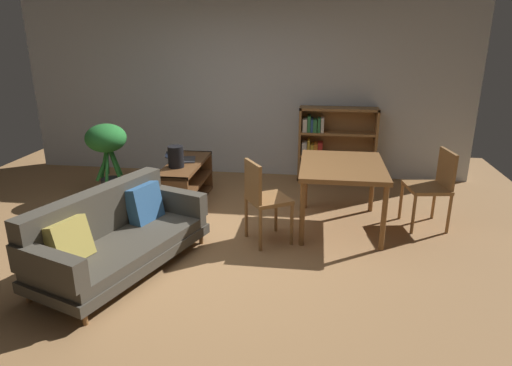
% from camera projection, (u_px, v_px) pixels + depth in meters
% --- Properties ---
extents(ground_plane, '(8.16, 8.16, 0.00)m').
position_uv_depth(ground_plane, '(203.00, 248.00, 4.67)').
color(ground_plane, '#A87A4C').
extents(back_wall_panel, '(6.80, 0.10, 2.70)m').
position_uv_depth(back_wall_panel, '(243.00, 87.00, 6.77)').
color(back_wall_panel, silver).
rests_on(back_wall_panel, ground_plane).
extents(fabric_couch, '(1.32, 1.89, 0.74)m').
position_uv_depth(fabric_couch, '(115.00, 235.00, 4.19)').
color(fabric_couch, brown).
rests_on(fabric_couch, ground_plane).
extents(media_console, '(0.42, 1.24, 0.54)m').
position_uv_depth(media_console, '(186.00, 183.00, 5.82)').
color(media_console, brown).
rests_on(media_console, ground_plane).
extents(open_laptop, '(0.44, 0.38, 0.09)m').
position_uv_depth(open_laptop, '(182.00, 159.00, 5.84)').
color(open_laptop, '#333338').
rests_on(open_laptop, media_console).
extents(desk_speaker, '(0.19, 0.19, 0.27)m').
position_uv_depth(desk_speaker, '(176.00, 157.00, 5.52)').
color(desk_speaker, black).
rests_on(desk_speaker, media_console).
extents(potted_floor_plant, '(0.53, 0.53, 1.00)m').
position_uv_depth(potted_floor_plant, '(107.00, 145.00, 5.92)').
color(potted_floor_plant, '#333338').
rests_on(potted_floor_plant, ground_plane).
extents(dining_table, '(0.92, 1.17, 0.75)m').
position_uv_depth(dining_table, '(342.00, 171.00, 4.97)').
color(dining_table, brown).
rests_on(dining_table, ground_plane).
extents(dining_chair_near, '(0.50, 0.52, 0.90)m').
position_uv_depth(dining_chair_near, '(434.00, 184.00, 5.04)').
color(dining_chair_near, olive).
rests_on(dining_chair_near, ground_plane).
extents(dining_chair_far, '(0.55, 0.55, 0.90)m').
position_uv_depth(dining_chair_far, '(263.00, 196.00, 4.65)').
color(dining_chair_far, olive).
rests_on(dining_chair_far, ground_plane).
extents(bookshelf, '(1.14, 0.30, 1.10)m').
position_uv_depth(bookshelf, '(331.00, 144.00, 6.69)').
color(bookshelf, olive).
rests_on(bookshelf, ground_plane).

